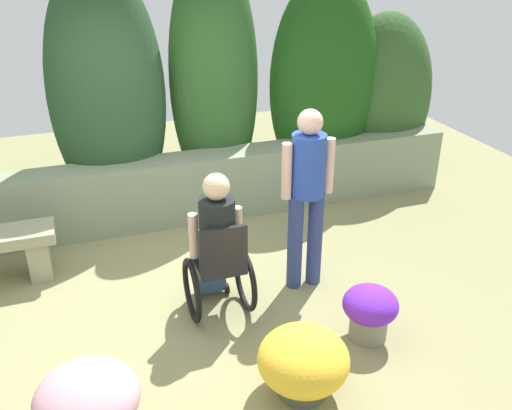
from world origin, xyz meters
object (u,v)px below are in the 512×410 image
object	(u,v)px
flower_pot_purple_near	(88,402)
person_in_wheelchair	(217,249)
flower_pot_terracotta_by_wall	(303,362)
flower_pot_red_accent	(370,310)
person_standing_companion	(307,189)

from	to	relation	value
flower_pot_purple_near	person_in_wheelchair	bearing A→B (deg)	42.52
flower_pot_terracotta_by_wall	flower_pot_purple_near	bearing A→B (deg)	176.33
person_in_wheelchair	flower_pot_purple_near	size ratio (longest dim) A/B	1.95
person_in_wheelchair	flower_pot_red_accent	size ratio (longest dim) A/B	2.84
flower_pot_red_accent	flower_pot_purple_near	bearing A→B (deg)	-172.23
flower_pot_terracotta_by_wall	flower_pot_red_accent	xyz separation A→B (m)	(0.76, 0.40, -0.01)
person_standing_companion	flower_pot_purple_near	bearing A→B (deg)	-153.47
person_standing_companion	flower_pot_red_accent	size ratio (longest dim) A/B	3.66
person_standing_companion	flower_pot_terracotta_by_wall	bearing A→B (deg)	-117.80
person_standing_companion	flower_pot_terracotta_by_wall	xyz separation A→B (m)	(-0.57, -1.30, -0.72)
person_standing_companion	person_in_wheelchair	bearing A→B (deg)	-175.30
flower_pot_purple_near	flower_pot_red_accent	xyz separation A→B (m)	(2.23, 0.30, -0.03)
person_in_wheelchair	person_standing_companion	world-z (taller)	person_standing_companion
person_in_wheelchair	person_standing_companion	xyz separation A→B (m)	(0.88, 0.13, 0.37)
flower_pot_red_accent	person_standing_companion	bearing A→B (deg)	101.88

